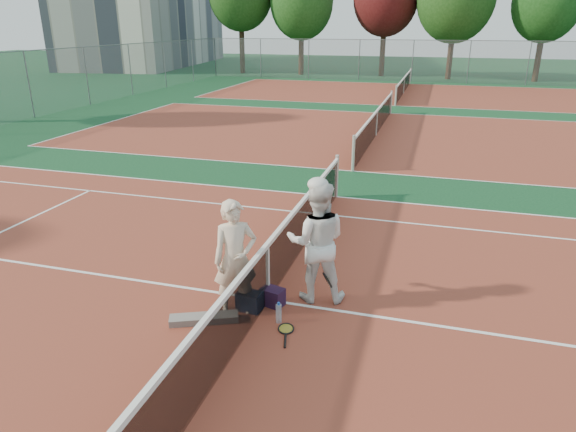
{
  "coord_description": "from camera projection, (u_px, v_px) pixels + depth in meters",
  "views": [
    {
      "loc": [
        2.36,
        -6.87,
        4.2
      ],
      "look_at": [
        0.0,
        1.13,
        1.05
      ],
      "focal_mm": 32.0,
      "sensor_mm": 36.0,
      "label": 1
    }
  ],
  "objects": [
    {
      "name": "ground",
      "position": [
        268.0,
        300.0,
        8.28
      ],
      "size": [
        130.0,
        130.0,
        0.0
      ],
      "primitive_type": "plane",
      "color": "#103D1F",
      "rests_on": "ground"
    },
    {
      "name": "court_main",
      "position": [
        268.0,
        300.0,
        8.28
      ],
      "size": [
        23.77,
        10.97,
        0.01
      ],
      "primitive_type": "cube",
      "color": "maroon",
      "rests_on": "ground"
    },
    {
      "name": "court_far_a",
      "position": [
        376.0,
        135.0,
        20.39
      ],
      "size": [
        23.77,
        10.97,
        0.01
      ],
      "primitive_type": "cube",
      "color": "maroon",
      "rests_on": "ground"
    },
    {
      "name": "court_far_b",
      "position": [
        403.0,
        93.0,
        32.5
      ],
      "size": [
        23.77,
        10.97,
        0.01
      ],
      "primitive_type": "cube",
      "color": "maroon",
      "rests_on": "ground"
    },
    {
      "name": "net_main",
      "position": [
        268.0,
        272.0,
        8.1
      ],
      "size": [
        0.1,
        10.98,
        1.02
      ],
      "primitive_type": null,
      "color": "black",
      "rests_on": "ground"
    },
    {
      "name": "net_far_a",
      "position": [
        377.0,
        122.0,
        20.21
      ],
      "size": [
        0.1,
        10.98,
        1.02
      ],
      "primitive_type": null,
      "color": "black",
      "rests_on": "ground"
    },
    {
      "name": "net_far_b",
      "position": [
        404.0,
        85.0,
        32.32
      ],
      "size": [
        0.1,
        10.98,
        1.02
      ],
      "primitive_type": null,
      "color": "black",
      "rests_on": "ground"
    },
    {
      "name": "fence_back",
      "position": [
        413.0,
        61.0,
        38.25
      ],
      "size": [
        32.0,
        0.06,
        3.0
      ],
      "primitive_type": null,
      "color": "slate",
      "rests_on": "ground"
    },
    {
      "name": "player_a",
      "position": [
        235.0,
        259.0,
        7.63
      ],
      "size": [
        0.79,
        0.74,
        1.82
      ],
      "primitive_type": "imported",
      "rotation": [
        0.0,
        0.0,
        0.6
      ],
      "color": "beige",
      "rests_on": "ground"
    },
    {
      "name": "player_b",
      "position": [
        317.0,
        242.0,
        8.03
      ],
      "size": [
        1.1,
        0.94,
        1.97
      ],
      "primitive_type": "imported",
      "rotation": [
        0.0,
        0.0,
        3.37
      ],
      "color": "white",
      "rests_on": "ground"
    },
    {
      "name": "racket_red",
      "position": [
        228.0,
        291.0,
        8.04
      ],
      "size": [
        0.44,
        0.45,
        0.51
      ],
      "primitive_type": null,
      "rotation": [
        0.0,
        0.0,
        0.87
      ],
      "color": "maroon",
      "rests_on": "ground"
    },
    {
      "name": "racket_black_held",
      "position": [
        327.0,
        289.0,
        8.08
      ],
      "size": [
        0.4,
        0.39,
        0.55
      ],
      "primitive_type": null,
      "rotation": [
        0.0,
        0.0,
        3.69
      ],
      "color": "black",
      "rests_on": "ground"
    },
    {
      "name": "racket_spare",
      "position": [
        286.0,
        329.0,
        7.49
      ],
      "size": [
        0.41,
        0.65,
        0.03
      ],
      "primitive_type": null,
      "rotation": [
        0.0,
        0.0,
        1.83
      ],
      "color": "black",
      "rests_on": "ground"
    },
    {
      "name": "sports_bag_navy",
      "position": [
        250.0,
        301.0,
        7.97
      ],
      "size": [
        0.4,
        0.29,
        0.3
      ],
      "primitive_type": "cube",
      "rotation": [
        0.0,
        0.0,
        -0.1
      ],
      "color": "black",
      "rests_on": "ground"
    },
    {
      "name": "sports_bag_purple",
      "position": [
        273.0,
        297.0,
        8.1
      ],
      "size": [
        0.41,
        0.33,
        0.29
      ],
      "primitive_type": "cube",
      "rotation": [
        0.0,
        0.0,
        -0.27
      ],
      "color": "black",
      "rests_on": "ground"
    },
    {
      "name": "net_cover_canvas",
      "position": [
        204.0,
        319.0,
        7.67
      ],
      "size": [
        1.03,
        0.63,
        0.11
      ],
      "primitive_type": "cube",
      "rotation": [
        0.0,
        0.0,
        0.42
      ],
      "color": "slate",
      "rests_on": "ground"
    },
    {
      "name": "water_bottle",
      "position": [
        279.0,
        314.0,
        7.62
      ],
      "size": [
        0.09,
        0.09,
        0.3
      ],
      "primitive_type": "cylinder",
      "color": "silver",
      "rests_on": "ground"
    },
    {
      "name": "tree_back_1",
      "position": [
        302.0,
        3.0,
        42.1
      ],
      "size": [
        5.18,
        5.18,
        8.72
      ],
      "color": "#382314",
      "rests_on": "ground"
    },
    {
      "name": "tree_back_4",
      "position": [
        547.0,
        3.0,
        37.01
      ],
      "size": [
        4.86,
        4.86,
        8.33
      ],
      "color": "#382314",
      "rests_on": "ground"
    }
  ]
}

